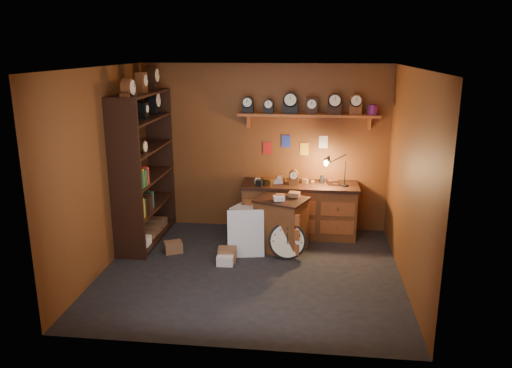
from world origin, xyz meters
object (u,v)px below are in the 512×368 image
(big_round_clock, at_px, (287,241))
(shelving_unit, at_px, (142,162))
(workbench, at_px, (299,206))
(low_cabinet, at_px, (281,222))

(big_round_clock, bearing_deg, shelving_unit, 168.06)
(workbench, distance_m, big_round_clock, 1.00)
(workbench, distance_m, low_cabinet, 0.72)
(shelving_unit, xyz_separation_m, workbench, (2.39, 0.49, -0.78))
(shelving_unit, height_order, workbench, shelving_unit)
(shelving_unit, xyz_separation_m, big_round_clock, (2.26, -0.48, -0.99))
(big_round_clock, bearing_deg, low_cabinet, 109.96)
(shelving_unit, relative_size, big_round_clock, 4.77)
(shelving_unit, bearing_deg, low_cabinet, -4.68)
(workbench, xyz_separation_m, big_round_clock, (-0.14, -0.97, -0.21))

